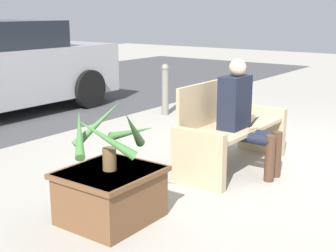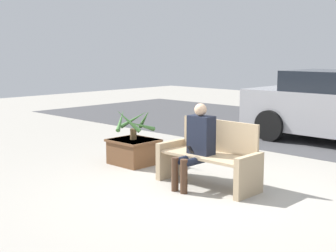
# 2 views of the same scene
# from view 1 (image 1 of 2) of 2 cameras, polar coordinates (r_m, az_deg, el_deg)

# --- Properties ---
(ground_plane) EXTENTS (30.00, 30.00, 0.00)m
(ground_plane) POSITION_cam_1_polar(r_m,az_deg,el_deg) (5.46, 11.75, -4.69)
(ground_plane) COLOR #9E998E
(bench) EXTENTS (1.55, 0.60, 0.96)m
(bench) POSITION_cam_1_polar(r_m,az_deg,el_deg) (5.24, 7.41, -0.45)
(bench) COLOR tan
(bench) RESTS_ON ground_plane
(person_seated) EXTENTS (0.38, 0.63, 1.23)m
(person_seated) POSITION_cam_1_polar(r_m,az_deg,el_deg) (5.02, 9.14, 1.67)
(person_seated) COLOR black
(person_seated) RESTS_ON ground_plane
(planter_box) EXTENTS (0.77, 0.70, 0.44)m
(planter_box) POSITION_cam_1_polar(r_m,az_deg,el_deg) (3.95, -7.03, -8.11)
(planter_box) COLOR brown
(planter_box) RESTS_ON ground_plane
(potted_plant) EXTENTS (0.69, 0.72, 0.56)m
(potted_plant) POSITION_cam_1_polar(r_m,az_deg,el_deg) (3.80, -7.13, -1.05)
(potted_plant) COLOR brown
(potted_plant) RESTS_ON planter_box
(bollard_post) EXTENTS (0.13, 0.13, 0.86)m
(bollard_post) POSITION_cam_1_polar(r_m,az_deg,el_deg) (7.85, -0.35, 4.62)
(bollard_post) COLOR slate
(bollard_post) RESTS_ON ground_plane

